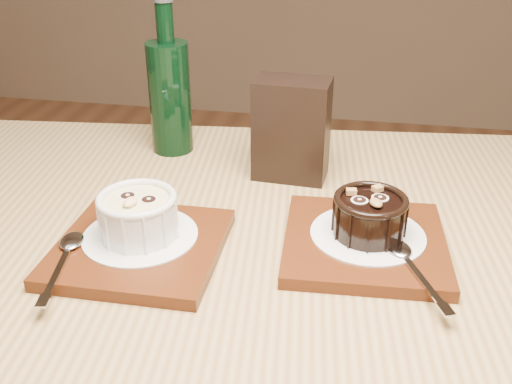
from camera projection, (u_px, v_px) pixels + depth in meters
table at (263, 329)px, 0.70m from camera, size 1.28×0.92×0.75m
tray_left at (140, 247)px, 0.67m from camera, size 0.18×0.18×0.01m
doily_left at (140, 235)px, 0.68m from camera, size 0.13×0.13×0.00m
ramekin_white at (138, 214)px, 0.66m from camera, size 0.09×0.09×0.05m
spoon_left at (63, 258)px, 0.63m from camera, size 0.05×0.14×0.01m
tray_right at (364, 243)px, 0.68m from camera, size 0.19×0.19×0.01m
doily_right at (368, 234)px, 0.68m from camera, size 0.13×0.13×0.00m
ramekin_dark at (370, 214)px, 0.67m from camera, size 0.08×0.08×0.05m
spoon_right at (413, 266)px, 0.62m from camera, size 0.08×0.13×0.01m
condiment_stand at (291, 130)px, 0.81m from camera, size 0.10×0.07×0.14m
green_bottle at (170, 93)px, 0.89m from camera, size 0.06×0.06×0.23m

